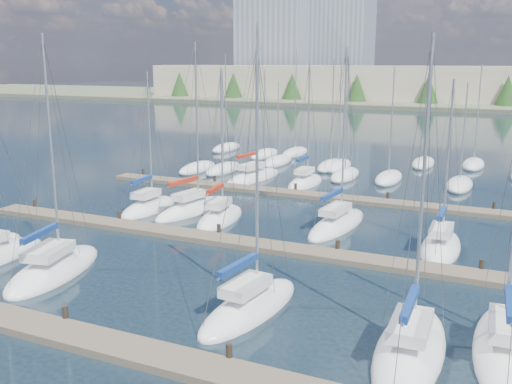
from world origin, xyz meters
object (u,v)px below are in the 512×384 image
at_px(sailboat_l, 441,247).
at_px(sailboat_o, 305,182).
at_px(sailboat_i, 193,209).
at_px(sailboat_n, 253,177).
at_px(sailboat_e, 410,349).
at_px(sailboat_c, 54,269).
at_px(sailboat_k, 337,224).
at_px(sailboat_d, 250,307).
at_px(sailboat_f, 503,348).
at_px(sailboat_h, 149,208).
at_px(sailboat_j, 220,218).

bearing_deg(sailboat_l, sailboat_o, 132.58).
xyz_separation_m(sailboat_i, sailboat_n, (-0.99, 13.02, 0.00)).
height_order(sailboat_e, sailboat_c, sailboat_c).
bearing_deg(sailboat_i, sailboat_k, 12.25).
relative_size(sailboat_i, sailboat_k, 1.04).
distance_m(sailboat_l, sailboat_c, 22.51).
height_order(sailboat_i, sailboat_c, sailboat_c).
height_order(sailboat_i, sailboat_d, sailboat_i).
distance_m(sailboat_i, sailboat_f, 26.11).
bearing_deg(sailboat_h, sailboat_l, -3.34).
distance_m(sailboat_o, sailboat_f, 31.80).
xyz_separation_m(sailboat_j, sailboat_n, (-4.07, 14.40, 0.01)).
distance_m(sailboat_n, sailboat_l, 24.28).
height_order(sailboat_i, sailboat_h, sailboat_i).
xyz_separation_m(sailboat_h, sailboat_k, (14.55, 1.64, 0.01)).
relative_size(sailboat_j, sailboat_l, 1.05).
height_order(sailboat_j, sailboat_f, sailboat_f).
height_order(sailboat_i, sailboat_l, sailboat_i).
distance_m(sailboat_k, sailboat_f, 17.97).
height_order(sailboat_n, sailboat_f, sailboat_n).
xyz_separation_m(sailboat_e, sailboat_l, (-0.57, 13.58, -0.00)).
xyz_separation_m(sailboat_n, sailboat_h, (-2.33, -14.10, -0.01)).
xyz_separation_m(sailboat_j, sailboat_c, (-3.25, -12.95, -0.01)).
xyz_separation_m(sailboat_o, sailboat_n, (-5.46, 0.28, -0.00)).
bearing_deg(sailboat_l, sailboat_j, 177.60).
bearing_deg(sailboat_h, sailboat_e, -34.29).
relative_size(sailboat_e, sailboat_c, 0.97).
bearing_deg(sailboat_e, sailboat_n, 123.59).
distance_m(sailboat_n, sailboat_e, 34.54).
bearing_deg(sailboat_l, sailboat_i, 173.44).
bearing_deg(sailboat_j, sailboat_d, -63.64).
relative_size(sailboat_j, sailboat_d, 0.92).
xyz_separation_m(sailboat_i, sailboat_d, (11.58, -14.30, -0.01)).
relative_size(sailboat_e, sailboat_l, 1.18).
bearing_deg(sailboat_d, sailboat_e, -0.44).
xyz_separation_m(sailboat_l, sailboat_c, (-18.56, -12.73, -0.00)).
relative_size(sailboat_j, sailboat_k, 0.89).
height_order(sailboat_e, sailboat_f, sailboat_e).
height_order(sailboat_o, sailboat_d, sailboat_d).
distance_m(sailboat_d, sailboat_l, 14.41).
bearing_deg(sailboat_l, sailboat_n, 141.39).
distance_m(sailboat_f, sailboat_c, 22.46).
height_order(sailboat_k, sailboat_c, sailboat_c).
bearing_deg(sailboat_c, sailboat_d, -12.45).
bearing_deg(sailboat_c, sailboat_k, 39.95).
height_order(sailboat_o, sailboat_i, sailboat_i).
distance_m(sailboat_k, sailboat_e, 17.53).
xyz_separation_m(sailboat_k, sailboat_c, (-11.40, -14.89, -0.01)).
bearing_deg(sailboat_e, sailboat_d, 171.52).
bearing_deg(sailboat_e, sailboat_c, 175.78).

